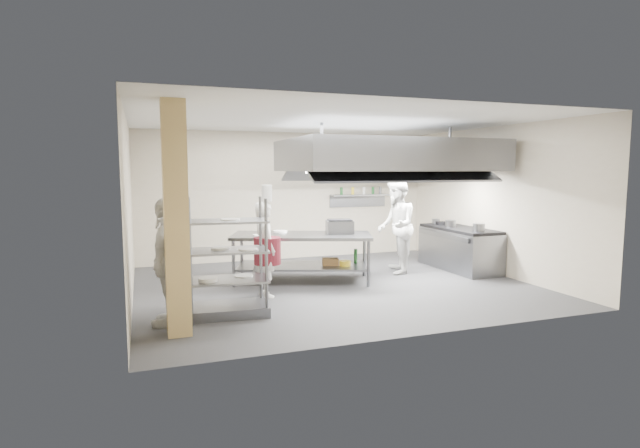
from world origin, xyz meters
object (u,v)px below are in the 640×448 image
object	(u,v)px
island	(302,258)
stockpot	(450,224)
chef_head	(265,249)
griddle	(340,227)
chef_line	(396,226)
pass_rack	(228,257)
cooking_range	(459,250)
chef_plating	(168,262)

from	to	relation	value
island	stockpot	distance (m)	3.43
chef_head	griddle	xyz separation A→B (m)	(1.65, 0.76, 0.23)
chef_line	pass_rack	bearing A→B (deg)	-40.91
cooking_range	pass_rack	bearing A→B (deg)	-161.57
island	chef_line	size ratio (longest dim) A/B	1.34
island	cooking_range	world-z (taller)	island
cooking_range	griddle	bearing A→B (deg)	-177.84
island	stockpot	bearing A→B (deg)	21.97
chef_head	griddle	bearing A→B (deg)	-72.57
island	cooking_range	size ratio (longest dim) A/B	1.31
chef_line	stockpot	bearing A→B (deg)	114.52
island	chef_line	distance (m)	2.12
chef_head	stockpot	world-z (taller)	chef_head
chef_plating	stockpot	world-z (taller)	chef_plating
island	stockpot	size ratio (longest dim) A/B	11.79
cooking_range	chef_plating	distance (m)	6.39
chef_head	stockpot	size ratio (longest dim) A/B	7.25
stockpot	island	bearing A→B (deg)	-178.11
stockpot	chef_line	bearing A→B (deg)	-178.47
island	chef_head	distance (m)	1.33
cooking_range	chef_head	world-z (taller)	chef_head
chef_line	stockpot	distance (m)	1.33
cooking_range	chef_plating	xyz separation A→B (m)	(-6.08, -1.92, 0.46)
chef_line	stockpot	xyz separation A→B (m)	(1.33, 0.04, 0.00)
cooking_range	griddle	xyz separation A→B (m)	(-2.81, -0.11, 0.61)
stockpot	griddle	bearing A→B (deg)	-174.92
chef_line	chef_plating	size ratio (longest dim) A/B	1.11
cooking_range	chef_line	world-z (taller)	chef_line
pass_rack	chef_plating	bearing A→B (deg)	-163.55
cooking_range	griddle	size ratio (longest dim) A/B	4.00
cooking_range	island	bearing A→B (deg)	179.70
chef_head	griddle	world-z (taller)	chef_head
pass_rack	chef_plating	xyz separation A→B (m)	(-0.84, -0.17, 0.01)
chef_head	chef_line	size ratio (longest dim) A/B	0.83
cooking_range	griddle	distance (m)	2.88
chef_line	stockpot	world-z (taller)	chef_line
chef_head	stockpot	bearing A→B (deg)	-84.29
island	chef_plating	xyz separation A→B (m)	(-2.54, -1.93, 0.42)
chef_line	chef_plating	bearing A→B (deg)	-43.39
pass_rack	chef_plating	size ratio (longest dim) A/B	0.98
pass_rack	chef_line	size ratio (longest dim) A/B	0.89
chef_head	chef_plating	xyz separation A→B (m)	(-1.61, -1.05, 0.07)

